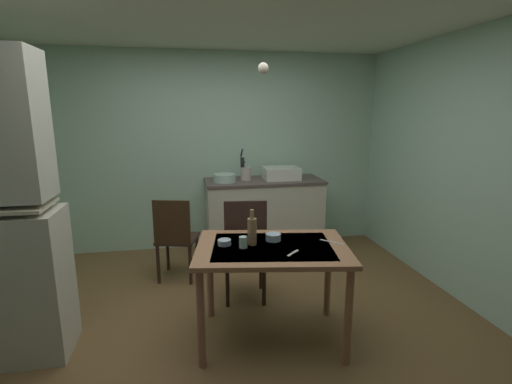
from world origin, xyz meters
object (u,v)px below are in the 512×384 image
hand_pump (242,166)px  mixing_bowl_counter (225,178)px  sink_basin (281,173)px  chair_by_counter (176,237)px  dining_table (272,258)px  mug_dark (252,232)px  serving_bowl_wide (224,242)px  chair_far_side (245,249)px  glass_bottle (252,230)px

hand_pump → mixing_bowl_counter: bearing=-157.8°
sink_basin → chair_by_counter: bearing=-152.9°
chair_by_counter → sink_basin: bearing=27.1°
sink_basin → dining_table: bearing=-106.3°
sink_basin → mug_dark: size_ratio=6.47×
serving_bowl_wide → mug_dark: size_ratio=1.50×
mixing_bowl_counter → mug_dark: 1.60m
sink_basin → dining_table: 2.00m
sink_basin → serving_bowl_wide: sink_basin is taller
chair_far_side → mug_dark: (-0.00, -0.37, 0.28)m
glass_bottle → hand_pump: bearing=83.5°
hand_pump → mixing_bowl_counter: (-0.23, -0.10, -0.12)m
mug_dark → mixing_bowl_counter: bearing=91.8°
mug_dark → glass_bottle: 0.21m
chair_by_counter → mug_dark: bearing=-56.3°
serving_bowl_wide → dining_table: bearing=-14.4°
serving_bowl_wide → sink_basin: bearing=63.2°
dining_table → glass_bottle: bearing=156.7°
chair_far_side → chair_by_counter: size_ratio=1.12×
chair_far_side → glass_bottle: bearing=-93.4°
chair_by_counter → glass_bottle: (0.62, -1.16, 0.41)m
hand_pump → chair_by_counter: size_ratio=0.43×
mixing_bowl_counter → chair_far_side: 1.31m
hand_pump → glass_bottle: hand_pump is taller
hand_pump → glass_bottle: bearing=-96.5°
serving_bowl_wide → glass_bottle: bearing=-7.9°
mug_dark → hand_pump: bearing=83.8°
hand_pump → glass_bottle: (-0.21, -1.88, -0.22)m
sink_basin → glass_bottle: bearing=-110.9°
dining_table → chair_far_side: chair_far_side is taller
sink_basin → chair_by_counter: size_ratio=0.48×
sink_basin → mixing_bowl_counter: 0.72m
mug_dark → dining_table: bearing=-65.3°
mixing_bowl_counter → glass_bottle: 1.78m
glass_bottle → serving_bowl_wide: bearing=172.1°
hand_pump → mixing_bowl_counter: 0.28m
sink_basin → mug_dark: (-0.67, -1.64, -0.21)m
sink_basin → chair_by_counter: (-1.32, -0.67, -0.53)m
sink_basin → chair_far_side: sink_basin is taller
mixing_bowl_counter → chair_far_side: bearing=-87.5°
dining_table → mug_dark: 0.31m
chair_by_counter → mug_dark: 1.21m
mixing_bowl_counter → chair_by_counter: size_ratio=0.30×
glass_bottle → mug_dark: bearing=81.0°
chair_by_counter → mixing_bowl_counter: bearing=46.4°
glass_bottle → chair_by_counter: bearing=118.0°
sink_basin → serving_bowl_wide: 2.03m
mixing_bowl_counter → chair_by_counter: mixing_bowl_counter is taller
mixing_bowl_counter → glass_bottle: bearing=-89.4°
hand_pump → chair_by_counter: hand_pump is taller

